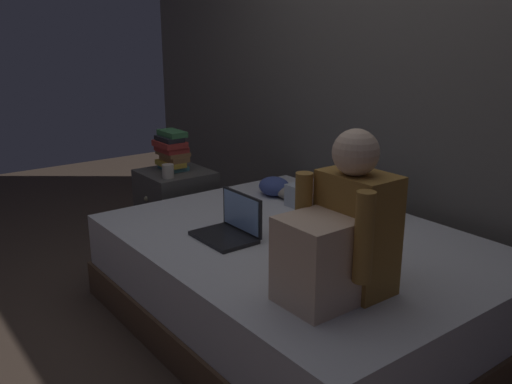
{
  "coord_description": "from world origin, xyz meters",
  "views": [
    {
      "loc": [
        2.12,
        -1.44,
        1.49
      ],
      "look_at": [
        0.09,
        0.1,
        0.73
      ],
      "focal_mm": 38.62,
      "sensor_mm": 36.0,
      "label": 1
    }
  ],
  "objects_px": {
    "laptop": "(231,227)",
    "bed": "(300,281)",
    "mug": "(168,171)",
    "clothes_pile": "(277,188)",
    "person_sitting": "(341,235)",
    "book_stack": "(172,150)",
    "pillow": "(340,201)",
    "nightstand": "(177,210)"
  },
  "relations": [
    {
      "from": "laptop",
      "to": "bed",
      "type": "bearing_deg",
      "value": 51.8
    },
    {
      "from": "mug",
      "to": "clothes_pile",
      "type": "xyz_separation_m",
      "value": [
        0.55,
        0.47,
        -0.07
      ]
    },
    {
      "from": "laptop",
      "to": "person_sitting",
      "type": "bearing_deg",
      "value": -0.67
    },
    {
      "from": "person_sitting",
      "to": "mug",
      "type": "height_order",
      "value": "person_sitting"
    },
    {
      "from": "book_stack",
      "to": "clothes_pile",
      "type": "height_order",
      "value": "book_stack"
    },
    {
      "from": "bed",
      "to": "clothes_pile",
      "type": "bearing_deg",
      "value": 150.22
    },
    {
      "from": "laptop",
      "to": "mug",
      "type": "relative_size",
      "value": 3.56
    },
    {
      "from": "person_sitting",
      "to": "laptop",
      "type": "distance_m",
      "value": 0.78
    },
    {
      "from": "book_stack",
      "to": "bed",
      "type": "bearing_deg",
      "value": -0.55
    },
    {
      "from": "pillow",
      "to": "mug",
      "type": "height_order",
      "value": "mug"
    },
    {
      "from": "laptop",
      "to": "pillow",
      "type": "xyz_separation_m",
      "value": [
        0.04,
        0.73,
        0.01
      ]
    },
    {
      "from": "laptop",
      "to": "clothes_pile",
      "type": "distance_m",
      "value": 0.75
    },
    {
      "from": "mug",
      "to": "clothes_pile",
      "type": "height_order",
      "value": "mug"
    },
    {
      "from": "bed",
      "to": "nightstand",
      "type": "bearing_deg",
      "value": 179.62
    },
    {
      "from": "bed",
      "to": "person_sitting",
      "type": "relative_size",
      "value": 3.05
    },
    {
      "from": "bed",
      "to": "laptop",
      "type": "xyz_separation_m",
      "value": [
        -0.22,
        -0.28,
        0.3
      ]
    },
    {
      "from": "mug",
      "to": "nightstand",
      "type": "bearing_deg",
      "value": 137.31
    },
    {
      "from": "bed",
      "to": "book_stack",
      "type": "distance_m",
      "value": 1.41
    },
    {
      "from": "laptop",
      "to": "clothes_pile",
      "type": "relative_size",
      "value": 1.12
    },
    {
      "from": "book_stack",
      "to": "clothes_pile",
      "type": "distance_m",
      "value": 0.81
    },
    {
      "from": "laptop",
      "to": "book_stack",
      "type": "height_order",
      "value": "book_stack"
    },
    {
      "from": "laptop",
      "to": "pillow",
      "type": "height_order",
      "value": "laptop"
    },
    {
      "from": "bed",
      "to": "person_sitting",
      "type": "xyz_separation_m",
      "value": [
        0.54,
        -0.28,
        0.49
      ]
    },
    {
      "from": "book_stack",
      "to": "mug",
      "type": "height_order",
      "value": "book_stack"
    },
    {
      "from": "bed",
      "to": "pillow",
      "type": "height_order",
      "value": "pillow"
    },
    {
      "from": "person_sitting",
      "to": "clothes_pile",
      "type": "relative_size",
      "value": 2.3
    },
    {
      "from": "pillow",
      "to": "mug",
      "type": "relative_size",
      "value": 6.22
    },
    {
      "from": "pillow",
      "to": "mug",
      "type": "bearing_deg",
      "value": -150.59
    },
    {
      "from": "person_sitting",
      "to": "book_stack",
      "type": "xyz_separation_m",
      "value": [
        -1.88,
        0.3,
        -0.04
      ]
    },
    {
      "from": "nightstand",
      "to": "pillow",
      "type": "xyz_separation_m",
      "value": [
        1.13,
        0.44,
        0.27
      ]
    },
    {
      "from": "bed",
      "to": "nightstand",
      "type": "xyz_separation_m",
      "value": [
        -1.3,
        0.01,
        0.04
      ]
    },
    {
      "from": "nightstand",
      "to": "person_sitting",
      "type": "bearing_deg",
      "value": -9.03
    },
    {
      "from": "pillow",
      "to": "book_stack",
      "type": "relative_size",
      "value": 2.07
    },
    {
      "from": "bed",
      "to": "pillow",
      "type": "bearing_deg",
      "value": 111.19
    },
    {
      "from": "book_stack",
      "to": "clothes_pile",
      "type": "relative_size",
      "value": 0.95
    },
    {
      "from": "nightstand",
      "to": "pillow",
      "type": "relative_size",
      "value": 0.99
    },
    {
      "from": "nightstand",
      "to": "book_stack",
      "type": "xyz_separation_m",
      "value": [
        -0.04,
        0.0,
        0.41
      ]
    },
    {
      "from": "person_sitting",
      "to": "bed",
      "type": "bearing_deg",
      "value": 152.39
    },
    {
      "from": "person_sitting",
      "to": "clothes_pile",
      "type": "height_order",
      "value": "person_sitting"
    },
    {
      "from": "clothes_pile",
      "to": "pillow",
      "type": "bearing_deg",
      "value": 11.9
    },
    {
      "from": "bed",
      "to": "mug",
      "type": "xyz_separation_m",
      "value": [
        -1.17,
        -0.11,
        0.36
      ]
    },
    {
      "from": "nightstand",
      "to": "mug",
      "type": "bearing_deg",
      "value": -42.69
    }
  ]
}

